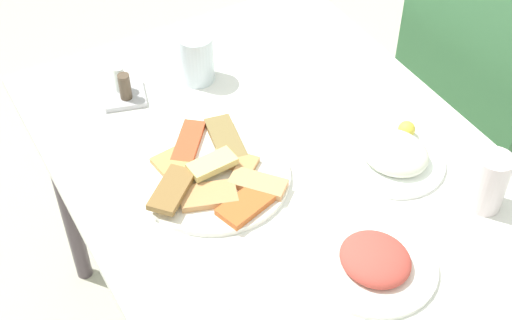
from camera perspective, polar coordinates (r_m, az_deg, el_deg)
dining_table at (r=1.54m, az=2.06°, el=-2.49°), size 1.12×0.82×0.70m
dining_chair at (r=2.03m, az=16.93°, el=4.63°), size 0.45×0.46×0.91m
pide_platter at (r=1.45m, az=-3.26°, el=-1.15°), size 0.31×0.31×0.04m
salad_plate_greens at (r=1.51m, az=10.57°, el=0.43°), size 0.21×0.21×0.06m
salad_plate_rice at (r=1.32m, az=9.10°, el=-7.67°), size 0.22×0.22×0.05m
soda_can at (r=1.44m, az=17.45°, el=-1.62°), size 0.09×0.09×0.12m
drinking_glass at (r=1.67m, az=-4.58°, el=7.79°), size 0.08×0.08×0.11m
condiment_caddy at (r=1.66m, az=-10.13°, el=5.33°), size 0.11×0.11×0.07m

